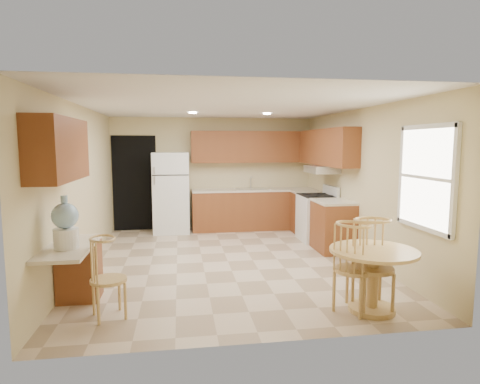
{
  "coord_description": "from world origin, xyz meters",
  "views": [
    {
      "loc": [
        -0.75,
        -6.34,
        1.9
      ],
      "look_at": [
        0.25,
        0.3,
        1.11
      ],
      "focal_mm": 30.0,
      "sensor_mm": 36.0,
      "label": 1
    }
  ],
  "objects": [
    {
      "name": "floor",
      "position": [
        0.0,
        0.0,
        0.0
      ],
      "size": [
        5.5,
        5.5,
        0.0
      ],
      "primitive_type": "plane",
      "color": "#CCB394",
      "rests_on": "ground"
    },
    {
      "name": "ceiling",
      "position": [
        0.0,
        0.0,
        2.5
      ],
      "size": [
        4.5,
        5.5,
        0.02
      ],
      "primitive_type": "cube",
      "color": "white",
      "rests_on": "wall_back"
    },
    {
      "name": "wall_back",
      "position": [
        0.0,
        2.75,
        1.25
      ],
      "size": [
        4.5,
        0.02,
        2.5
      ],
      "primitive_type": "cube",
      "color": "#CFC08C",
      "rests_on": "floor"
    },
    {
      "name": "wall_front",
      "position": [
        0.0,
        -2.75,
        1.25
      ],
      "size": [
        4.5,
        0.02,
        2.5
      ],
      "primitive_type": "cube",
      "color": "#CFC08C",
      "rests_on": "floor"
    },
    {
      "name": "wall_left",
      "position": [
        -2.25,
        0.0,
        1.25
      ],
      "size": [
        0.02,
        5.5,
        2.5
      ],
      "primitive_type": "cube",
      "color": "#CFC08C",
      "rests_on": "floor"
    },
    {
      "name": "wall_right",
      "position": [
        2.25,
        0.0,
        1.25
      ],
      "size": [
        0.02,
        5.5,
        2.5
      ],
      "primitive_type": "cube",
      "color": "#CFC08C",
      "rests_on": "floor"
    },
    {
      "name": "doorway",
      "position": [
        -1.75,
        2.73,
        1.05
      ],
      "size": [
        0.9,
        0.02,
        2.1
      ],
      "primitive_type": "cube",
      "color": "black",
      "rests_on": "floor"
    },
    {
      "name": "base_cab_back",
      "position": [
        0.88,
        2.45,
        0.43
      ],
      "size": [
        2.75,
        0.6,
        0.87
      ],
      "primitive_type": "cube",
      "color": "brown",
      "rests_on": "floor"
    },
    {
      "name": "counter_back",
      "position": [
        0.88,
        2.45,
        0.89
      ],
      "size": [
        2.75,
        0.63,
        0.04
      ],
      "primitive_type": "cube",
      "color": "beige",
      "rests_on": "base_cab_back"
    },
    {
      "name": "base_cab_right_a",
      "position": [
        1.95,
        1.85,
        0.43
      ],
      "size": [
        0.6,
        0.59,
        0.87
      ],
      "primitive_type": "cube",
      "color": "brown",
      "rests_on": "floor"
    },
    {
      "name": "counter_right_a",
      "position": [
        1.95,
        1.85,
        0.89
      ],
      "size": [
        0.63,
        0.59,
        0.04
      ],
      "primitive_type": "cube",
      "color": "beige",
      "rests_on": "base_cab_right_a"
    },
    {
      "name": "base_cab_right_b",
      "position": [
        1.95,
        0.4,
        0.43
      ],
      "size": [
        0.6,
        0.8,
        0.87
      ],
      "primitive_type": "cube",
      "color": "brown",
      "rests_on": "floor"
    },
    {
      "name": "counter_right_b",
      "position": [
        1.95,
        0.4,
        0.89
      ],
      "size": [
        0.63,
        0.8,
        0.04
      ],
      "primitive_type": "cube",
      "color": "beige",
      "rests_on": "base_cab_right_b"
    },
    {
      "name": "upper_cab_back",
      "position": [
        0.88,
        2.58,
        1.85
      ],
      "size": [
        2.75,
        0.33,
        0.7
      ],
      "primitive_type": "cube",
      "color": "brown",
      "rests_on": "wall_back"
    },
    {
      "name": "upper_cab_right",
      "position": [
        2.08,
        1.21,
        1.85
      ],
      "size": [
        0.33,
        2.42,
        0.7
      ],
      "primitive_type": "cube",
      "color": "brown",
      "rests_on": "wall_right"
    },
    {
      "name": "upper_cab_left",
      "position": [
        -2.08,
        -1.6,
        1.85
      ],
      "size": [
        0.33,
        1.4,
        0.7
      ],
      "primitive_type": "cube",
      "color": "brown",
      "rests_on": "wall_left"
    },
    {
      "name": "sink",
      "position": [
        0.85,
        2.45,
        0.91
      ],
      "size": [
        0.78,
        0.44,
        0.01
      ],
      "primitive_type": "cube",
      "color": "silver",
      "rests_on": "counter_back"
    },
    {
      "name": "range_hood",
      "position": [
        2.0,
        1.18,
        1.42
      ],
      "size": [
        0.5,
        0.76,
        0.14
      ],
      "primitive_type": "cube",
      "color": "silver",
      "rests_on": "upper_cab_right"
    },
    {
      "name": "desk_pedestal",
      "position": [
        -2.0,
        -1.32,
        0.36
      ],
      "size": [
        0.48,
        0.42,
        0.72
      ],
      "primitive_type": "cube",
      "color": "brown",
      "rests_on": "floor"
    },
    {
      "name": "desk_top",
      "position": [
        -2.0,
        -1.7,
        0.75
      ],
      "size": [
        0.5,
        1.2,
        0.04
      ],
      "primitive_type": "cube",
      "color": "beige",
      "rests_on": "desk_pedestal"
    },
    {
      "name": "window",
      "position": [
        2.23,
        -1.85,
        1.5
      ],
      "size": [
        0.06,
        1.12,
        1.3
      ],
      "color": "white",
      "rests_on": "wall_right"
    },
    {
      "name": "can_light_a",
      "position": [
        -0.5,
        1.2,
        2.48
      ],
      "size": [
        0.14,
        0.14,
        0.02
      ],
      "primitive_type": "cylinder",
      "color": "white",
      "rests_on": "ceiling"
    },
    {
      "name": "can_light_b",
      "position": [
        0.9,
        1.2,
        2.48
      ],
      "size": [
        0.14,
        0.14,
        0.02
      ],
      "primitive_type": "cylinder",
      "color": "white",
      "rests_on": "ceiling"
    },
    {
      "name": "refrigerator",
      "position": [
        -0.95,
        2.4,
        0.87
      ],
      "size": [
        0.77,
        0.74,
        1.73
      ],
      "color": "white",
      "rests_on": "floor"
    },
    {
      "name": "stove",
      "position": [
        1.92,
        1.18,
        0.47
      ],
      "size": [
        0.65,
        0.76,
        1.09
      ],
      "color": "white",
      "rests_on": "floor"
    },
    {
      "name": "dining_table",
      "position": [
        1.4,
        -2.2,
        0.48
      ],
      "size": [
        0.98,
        0.98,
        0.73
      ],
      "rotation": [
        0.0,
        0.0,
        -0.36
      ],
      "color": "tan",
      "rests_on": "floor"
    },
    {
      "name": "chair_table_a",
      "position": [
        1.19,
        -2.26,
        0.62
      ],
      "size": [
        0.45,
        0.56,
        1.02
      ],
      "rotation": [
        0.0,
        0.0,
        -0.88
      ],
      "color": "tan",
      "rests_on": "floor"
    },
    {
      "name": "chair_table_b",
      "position": [
        1.4,
        -2.3,
        0.64
      ],
      "size": [
        0.47,
        0.47,
        1.05
      ],
      "rotation": [
        0.0,
        0.0,
        3.09
      ],
      "color": "tan",
      "rests_on": "floor"
    },
    {
      "name": "chair_desk",
      "position": [
        -1.55,
        -2.01,
        0.55
      ],
      "size": [
        0.4,
        0.51,
        0.9
      ],
      "rotation": [
        0.0,
        0.0,
        -1.21
      ],
      "color": "tan",
      "rests_on": "floor"
    },
    {
      "name": "water_crock",
      "position": [
        -2.0,
        -1.81,
        1.03
      ],
      "size": [
        0.28,
        0.28,
        0.59
      ],
      "color": "white",
      "rests_on": "desk_top"
    }
  ]
}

